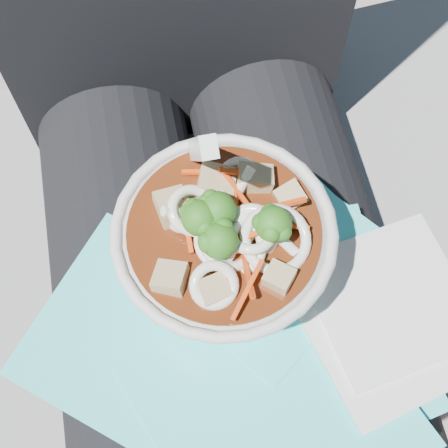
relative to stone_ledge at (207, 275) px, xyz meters
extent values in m
plane|color=slate|center=(0.00, -0.15, -0.21)|extent=(20.00, 20.00, 0.00)
cube|color=slate|center=(0.00, 0.00, 0.00)|extent=(1.04, 0.59, 0.42)
cylinder|color=black|center=(-0.08, -0.15, 0.29)|extent=(0.16, 0.48, 0.16)
cylinder|color=black|center=(0.08, -0.15, 0.29)|extent=(0.16, 0.48, 0.16)
cube|color=#32CED2|center=(0.05, -0.22, 0.38)|extent=(0.20, 0.20, 0.00)
cube|color=#32CED2|center=(-0.04, -0.20, 0.38)|extent=(0.18, 0.18, 0.00)
cube|color=#32CED2|center=(0.07, -0.15, 0.38)|extent=(0.12, 0.11, 0.00)
cube|color=#32CED2|center=(-0.08, -0.19, 0.38)|extent=(0.18, 0.18, 0.00)
cube|color=#32CED2|center=(0.00, -0.14, 0.38)|extent=(0.17, 0.17, 0.00)
cube|color=#32CED2|center=(-0.03, -0.19, 0.38)|extent=(0.21, 0.21, 0.00)
cube|color=#32CED2|center=(0.06, -0.16, 0.38)|extent=(0.19, 0.18, 0.00)
cube|color=#32CED2|center=(-0.08, -0.18, 0.39)|extent=(0.22, 0.22, 0.00)
cube|color=#32CED2|center=(0.01, -0.26, 0.39)|extent=(0.24, 0.25, 0.00)
cube|color=#32CED2|center=(0.04, -0.14, 0.39)|extent=(0.22, 0.22, 0.00)
cube|color=silver|center=(0.12, -0.22, 0.39)|extent=(0.15, 0.15, 0.00)
cube|color=silver|center=(0.13, -0.20, 0.40)|extent=(0.14, 0.14, 0.00)
torus|color=silver|center=(0.00, -0.15, 0.48)|extent=(0.16, 0.16, 0.01)
cylinder|color=#471B0A|center=(0.00, -0.15, 0.48)|extent=(0.14, 0.14, 0.01)
torus|color=white|center=(-0.02, -0.19, 0.49)|extent=(0.05, 0.04, 0.03)
torus|color=white|center=(0.01, -0.16, 0.49)|extent=(0.05, 0.05, 0.02)
torus|color=white|center=(0.03, -0.16, 0.49)|extent=(0.06, 0.06, 0.03)
torus|color=white|center=(0.02, -0.11, 0.48)|extent=(0.05, 0.05, 0.03)
torus|color=white|center=(-0.02, -0.13, 0.48)|extent=(0.06, 0.05, 0.05)
torus|color=white|center=(0.00, -0.16, 0.49)|extent=(0.06, 0.06, 0.03)
torus|color=white|center=(-0.02, -0.13, 0.49)|extent=(0.04, 0.05, 0.03)
torus|color=white|center=(0.02, -0.15, 0.48)|extent=(0.05, 0.05, 0.03)
torus|color=white|center=(-0.02, -0.13, 0.49)|extent=(0.04, 0.04, 0.02)
torus|color=white|center=(0.00, -0.16, 0.48)|extent=(0.06, 0.07, 0.03)
torus|color=white|center=(0.00, -0.15, 0.48)|extent=(0.04, 0.04, 0.03)
cylinder|color=white|center=(0.03, -0.16, 0.49)|extent=(0.02, 0.03, 0.02)
cylinder|color=white|center=(-0.02, -0.14, 0.49)|extent=(0.04, 0.01, 0.01)
cylinder|color=white|center=(0.01, -0.12, 0.49)|extent=(0.03, 0.03, 0.03)
cylinder|color=white|center=(-0.03, -0.13, 0.49)|extent=(0.04, 0.01, 0.03)
cylinder|color=white|center=(0.03, -0.16, 0.49)|extent=(0.03, 0.03, 0.02)
cylinder|color=#71A650|center=(0.03, -0.16, 0.49)|extent=(0.01, 0.01, 0.02)
sphere|color=#1B5714|center=(0.03, -0.16, 0.50)|extent=(0.03, 0.03, 0.03)
sphere|color=#1B5714|center=(0.03, -0.15, 0.50)|extent=(0.01, 0.01, 0.01)
sphere|color=#1B5714|center=(0.03, -0.17, 0.50)|extent=(0.01, 0.01, 0.01)
sphere|color=#1B5714|center=(0.02, -0.16, 0.50)|extent=(0.01, 0.01, 0.01)
sphere|color=#1B5714|center=(0.03, -0.17, 0.50)|extent=(0.01, 0.01, 0.01)
cylinder|color=#71A650|center=(-0.01, -0.14, 0.49)|extent=(0.01, 0.01, 0.02)
sphere|color=#1B5714|center=(-0.01, -0.14, 0.50)|extent=(0.03, 0.03, 0.03)
sphere|color=#1B5714|center=(-0.01, -0.15, 0.50)|extent=(0.01, 0.01, 0.01)
sphere|color=#1B5714|center=(-0.01, -0.13, 0.50)|extent=(0.01, 0.01, 0.01)
sphere|color=#1B5714|center=(-0.01, -0.13, 0.50)|extent=(0.01, 0.01, 0.01)
sphere|color=#1B5714|center=(-0.01, -0.14, 0.50)|extent=(0.01, 0.01, 0.01)
cylinder|color=#71A650|center=(-0.02, -0.14, 0.49)|extent=(0.01, 0.01, 0.02)
sphere|color=#1B5714|center=(-0.02, -0.14, 0.50)|extent=(0.03, 0.03, 0.03)
sphere|color=#1B5714|center=(-0.02, -0.15, 0.50)|extent=(0.01, 0.01, 0.01)
sphere|color=#1B5714|center=(-0.01, -0.15, 0.50)|extent=(0.01, 0.01, 0.01)
sphere|color=#1B5714|center=(-0.03, -0.14, 0.50)|extent=(0.01, 0.01, 0.01)
sphere|color=#1B5714|center=(-0.02, -0.14, 0.50)|extent=(0.01, 0.01, 0.01)
cylinder|color=#71A650|center=(-0.01, -0.16, 0.49)|extent=(0.01, 0.01, 0.02)
sphere|color=#1B5714|center=(-0.01, -0.16, 0.50)|extent=(0.03, 0.03, 0.03)
sphere|color=#1B5714|center=(-0.01, -0.16, 0.50)|extent=(0.01, 0.01, 0.01)
sphere|color=#1B5714|center=(-0.02, -0.16, 0.50)|extent=(0.01, 0.01, 0.01)
sphere|color=#1B5714|center=(-0.02, -0.16, 0.50)|extent=(0.01, 0.01, 0.01)
sphere|color=#1B5714|center=(-0.01, -0.15, 0.50)|extent=(0.01, 0.01, 0.01)
cube|color=#D84212|center=(0.01, -0.13, 0.49)|extent=(0.02, 0.05, 0.01)
cube|color=#D84212|center=(-0.03, -0.14, 0.49)|extent=(0.00, 0.04, 0.01)
cube|color=#D84212|center=(0.02, -0.11, 0.49)|extent=(0.04, 0.01, 0.02)
cube|color=#D84212|center=(0.00, -0.10, 0.49)|extent=(0.04, 0.02, 0.01)
cube|color=#D84212|center=(0.03, -0.14, 0.49)|extent=(0.05, 0.00, 0.01)
cube|color=#D84212|center=(0.04, -0.15, 0.49)|extent=(0.04, 0.02, 0.01)
cube|color=#D84212|center=(0.00, -0.20, 0.49)|extent=(0.03, 0.04, 0.01)
cube|color=#D84212|center=(0.01, -0.16, 0.49)|extent=(0.05, 0.01, 0.02)
cube|color=#D84212|center=(0.01, -0.14, 0.49)|extent=(0.01, 0.04, 0.01)
cube|color=#D84212|center=(0.01, -0.19, 0.49)|extent=(0.01, 0.04, 0.02)
cube|color=tan|center=(0.05, -0.13, 0.48)|extent=(0.03, 0.03, 0.02)
cube|color=tan|center=(0.03, -0.11, 0.49)|extent=(0.03, 0.02, 0.02)
cube|color=tan|center=(0.00, -0.11, 0.49)|extent=(0.04, 0.03, 0.02)
cube|color=tan|center=(-0.04, -0.12, 0.48)|extent=(0.03, 0.03, 0.02)
cube|color=tan|center=(-0.05, -0.18, 0.48)|extent=(0.03, 0.03, 0.02)
cube|color=tan|center=(-0.02, -0.19, 0.48)|extent=(0.03, 0.02, 0.02)
cube|color=tan|center=(0.03, -0.19, 0.49)|extent=(0.03, 0.03, 0.01)
ellipsoid|color=white|center=(-0.01, -0.16, 0.49)|extent=(0.03, 0.04, 0.01)
cube|color=white|center=(-0.01, -0.11, 0.54)|extent=(0.01, 0.08, 0.12)
camera|label=1|loc=(-0.04, -0.33, 0.88)|focal=50.00mm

